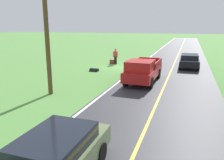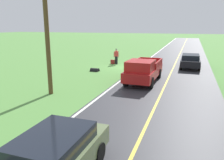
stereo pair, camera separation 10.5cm
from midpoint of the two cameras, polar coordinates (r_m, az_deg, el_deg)
ground_plane at (r=23.93m, az=3.44°, el=3.24°), size 200.00×200.00×0.00m
road_surface at (r=23.17m, az=14.58°, el=2.48°), size 7.37×120.00×0.00m
lane_edge_line at (r=23.67m, az=6.09°, el=3.08°), size 0.16×117.60×0.00m
lane_centre_line at (r=23.17m, az=14.58°, el=2.49°), size 0.14×117.60×0.00m
hitchhiker_walking at (r=25.70m, az=0.79°, el=6.20°), size 0.62×0.51×1.75m
suitcase_carried at (r=25.87m, az=-0.16°, el=4.58°), size 0.46×0.21×0.47m
pickup_truck_passing at (r=17.43m, az=7.55°, el=2.47°), size 2.21×5.45×1.82m
sedan_ahead_same_lane at (r=6.78m, az=-15.04°, el=-18.51°), size 1.94×4.40×1.41m
sedan_near_oncoming at (r=24.71m, az=18.74°, el=4.65°), size 1.97×4.42×1.41m
utility_pole_roadside at (r=14.56m, az=-16.37°, el=12.95°), size 0.28×0.28×8.54m
drainage_culvert at (r=21.80m, az=-4.64°, el=2.20°), size 0.80×0.60×0.60m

